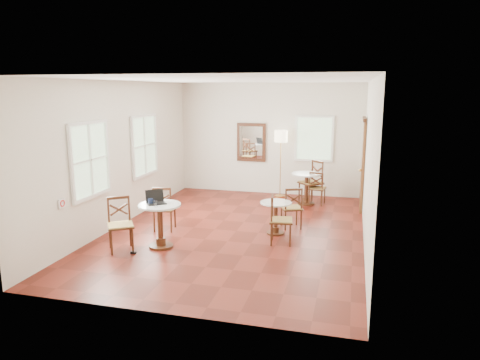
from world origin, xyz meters
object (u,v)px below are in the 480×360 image
Objects in this scene: cafe_table_back at (306,185)px; laptop at (156,200)px; cafe_table_mid at (276,214)px; chair_mid_a at (292,208)px; chair_mid_b at (280,220)px; floor_lamp at (281,141)px; cafe_table_near at (160,221)px; chair_near_a at (164,208)px; water_glass at (156,204)px; navy_mug at (151,201)px; chair_back_a at (317,188)px; mouse at (154,201)px; chair_near_b at (120,224)px; chair_back_b at (312,182)px; power_adapter at (133,252)px.

laptop is (-2.32, -3.72, 0.38)m from cafe_table_back.
cafe_table_mid is 0.52m from chair_mid_a.
chair_mid_b is at bearing -93.14° from cafe_table_back.
cafe_table_mid is at bearing -82.16° from floor_lamp.
cafe_table_near is 0.88× the size of chair_near_a.
chair_mid_b is at bearing 24.68° from water_glass.
cafe_table_near is 0.39m from navy_mug.
chair_mid_b is (2.41, -0.19, -0.00)m from chair_near_a.
chair_back_a is at bearing -16.02° from chair_mid_b.
mouse is at bearing 62.10° from chair_back_a.
cafe_table_back is at bearing 59.44° from cafe_table_near.
navy_mug is (-2.29, -1.77, 0.42)m from chair_mid_a.
mouse reaches higher than cafe_table_back.
chair_back_a is at bearing 16.76° from laptop.
cafe_table_near is at bearing 102.03° from chair_mid_b.
floor_lamp is (-0.60, 3.64, 1.05)m from chair_mid_b.
chair_mid_a is (2.14, 1.73, -0.07)m from cafe_table_near.
cafe_table_mid is 2.98m from chair_near_b.
laptop is at bearing -121.99° from cafe_table_back.
chair_back_b reaches higher than chair_mid_b.
chair_near_a is at bearing 101.40° from navy_mug.
chair_near_b is 5.25m from floor_lamp.
chair_mid_a reaches higher than cafe_table_near.
chair_near_b is at bearing -155.80° from mouse.
chair_near_b is at bearing -78.69° from chair_back_b.
cafe_table_mid is at bearing 37.96° from water_glass.
chair_near_a is 4.04m from floor_lamp.
water_glass is (0.02, -0.19, 0.36)m from cafe_table_near.
chair_near_b is 0.54× the size of floor_lamp.
cafe_table_near is at bearing -65.23° from laptop.
chair_mid_b reaches higher than cafe_table_near.
chair_near_a is 2.41m from chair_mid_b.
chair_back_a is 6.46× the size of navy_mug.
cafe_table_mid is 1.53× the size of laptop.
chair_back_b is 8.17× the size of navy_mug.
cafe_table_near reaches higher than power_adapter.
chair_back_a is at bearing 76.67° from cafe_table_mid.
cafe_table_near is 4.38m from cafe_table_back.
cafe_table_mid is 2.73m from chair_back_b.
cafe_table_back is at bearing 12.61° from chair_back_a.
chair_near_a is 2.16× the size of laptop.
water_glass is (-1.45, -4.58, -0.64)m from floor_lamp.
cafe_table_near is at bearing -146.00° from cafe_table_mid.
navy_mug reaches higher than cafe_table_mid.
navy_mug is (-2.04, -1.32, 0.46)m from cafe_table_mid.
chair_near_a reaches higher than chair_mid_a.
cafe_table_mid is at bearing 84.42° from chair_back_a.
cafe_table_near is 0.92× the size of chair_mid_a.
floor_lamp is 16.87× the size of mouse.
cafe_table_mid is at bearing -6.94° from laptop.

